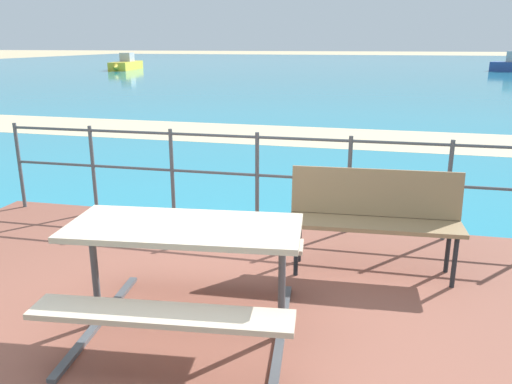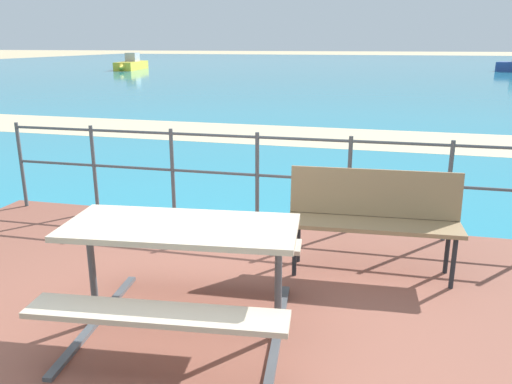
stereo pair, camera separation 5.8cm
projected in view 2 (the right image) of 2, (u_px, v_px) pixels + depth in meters
The scene contains 8 objects.
ground_plane at pixel (175, 351), 3.48m from camera, with size 240.00×240.00×0.00m, color tan.
patio_paving at pixel (175, 347), 3.47m from camera, with size 6.40×5.20×0.06m, color brown.
sea_water at pixel (366, 68), 40.81m from camera, with size 90.00×90.00×0.01m, color teal.
beach_strip at pixel (320, 137), 11.33m from camera, with size 54.00×2.53×0.01m, color beige.
picnic_table at pixel (182, 253), 3.48m from camera, with size 1.69×1.54×0.79m.
park_bench at pixel (373, 212), 4.43m from camera, with size 1.48×0.48×0.90m.
railing_fence at pixel (257, 169), 5.54m from camera, with size 5.94×0.04×1.04m.
boat_near at pixel (131, 64), 38.71m from camera, with size 2.02×5.17×1.24m.
Camera 2 is at (1.24, -2.83, 2.02)m, focal length 35.96 mm.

